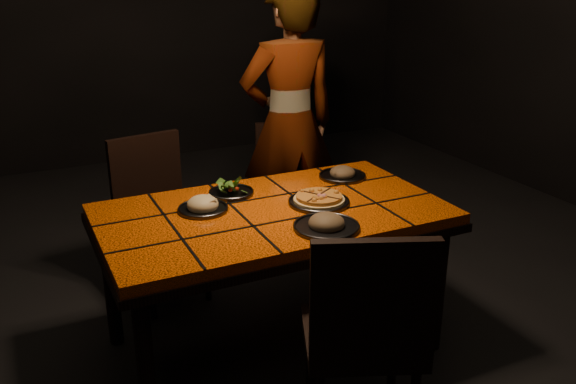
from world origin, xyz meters
name	(u,v)px	position (x,y,z in m)	size (l,w,h in m)	color
room_shell	(271,46)	(0.00, 0.00, 1.50)	(6.04, 7.04, 3.08)	black
dining_table	(273,224)	(0.00, 0.00, 0.67)	(1.62, 0.92, 0.75)	#FF5C08
chair_near	(366,330)	(0.01, -0.81, 0.56)	(0.58, 0.58, 0.98)	black
chair_far_left	(156,207)	(-0.37, 0.80, 0.54)	(0.49, 0.49, 0.93)	black
chair_far_right	(286,179)	(0.57, 1.04, 0.49)	(0.48, 0.48, 0.85)	black
diner	(289,124)	(0.55, 0.96, 0.88)	(0.64, 0.42, 1.76)	brown
plate_pizza	(319,200)	(0.23, -0.03, 0.77)	(0.34, 0.34, 0.04)	#3B3B40
plate_pasta	(203,206)	(-0.30, 0.12, 0.77)	(0.24, 0.24, 0.08)	#3B3B40
plate_salad	(231,189)	(-0.11, 0.27, 0.78)	(0.23, 0.23, 0.07)	#3B3B40
plate_mushroom_a	(327,223)	(0.12, -0.31, 0.77)	(0.29, 0.29, 0.10)	#3B3B40
plate_mushroom_b	(342,173)	(0.53, 0.25, 0.77)	(0.25, 0.25, 0.08)	#3B3B40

